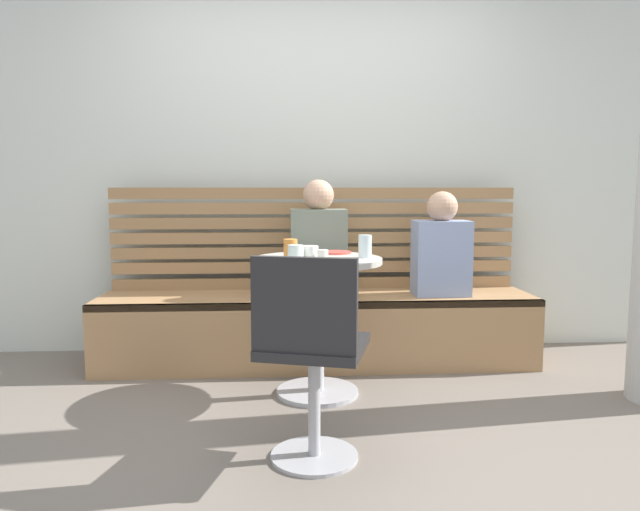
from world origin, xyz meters
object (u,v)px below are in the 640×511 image
booth_bench (317,329)px  cup_tumbler_orange (290,249)px  person_adult (318,244)px  cup_espresso_small (323,255)px  white_chair (311,352)px  phone_on_table (301,254)px  cup_glass_short (296,253)px  cup_ceramic_white (311,253)px  plate_small (336,252)px  cup_glass_tall (365,246)px  person_child_left (441,250)px  cafe_table (317,299)px

booth_bench → cup_tumbler_orange: cup_tumbler_orange is taller
person_adult → cup_espresso_small: size_ratio=12.81×
white_chair → phone_on_table: white_chair is taller
cup_glass_short → booth_bench: bearing=77.8°
cup_ceramic_white → plate_small: size_ratio=0.47×
booth_bench → cup_glass_tall: cup_glass_tall is taller
white_chair → person_child_left: 1.61m
cup_tumbler_orange → cup_ceramic_white: (0.10, -0.06, -0.02)m
white_chair → cup_ceramic_white: white_chair is taller
cafe_table → phone_on_table: (-0.08, 0.15, 0.23)m
cup_glass_short → cafe_table: bearing=46.3°
white_chair → cup_espresso_small: white_chair is taller
booth_bench → cafe_table: (-0.03, -0.55, 0.30)m
cup_espresso_small → cup_ceramic_white: (-0.06, 0.06, 0.01)m
phone_on_table → cafe_table: bearing=149.3°
person_adult → cup_espresso_small: person_adult is taller
cup_glass_tall → phone_on_table: (-0.33, 0.16, -0.06)m
white_chair → cup_ceramic_white: (0.03, 0.74, 0.31)m
cafe_table → cup_glass_tall: bearing=-3.0°
white_chair → cup_ceramic_white: bearing=87.4°
booth_bench → cup_espresso_small: cup_espresso_small is taller
person_child_left → cup_glass_short: size_ratio=8.07×
cafe_table → cup_ceramic_white: bearing=-119.7°
booth_bench → cup_glass_short: size_ratio=33.75×
cafe_table → cup_tumbler_orange: size_ratio=7.40×
person_adult → white_chair: bearing=-94.7°
cafe_table → phone_on_table: phone_on_table is taller
cup_glass_tall → cup_tumbler_orange: bearing=179.6°
cafe_table → phone_on_table: size_ratio=5.29×
person_child_left → phone_on_table: 0.96m
person_adult → cafe_table: bearing=-93.9°
cup_glass_tall → cup_ceramic_white: (-0.29, -0.06, -0.03)m
cup_espresso_small → plate_small: cup_espresso_small is taller
booth_bench → cafe_table: size_ratio=3.65×
white_chair → phone_on_table: 1.00m
booth_bench → plate_small: plate_small is taller
cup_ceramic_white → cup_espresso_small: bearing=-44.7°
person_adult → cup_espresso_small: (-0.02, -0.66, 0.01)m
cup_glass_tall → cup_tumbler_orange: (-0.39, 0.00, -0.01)m
cup_tumbler_orange → cup_ceramic_white: 0.12m
person_child_left → phone_on_table: bearing=-157.4°
person_adult → cup_espresso_small: 0.66m
white_chair → cup_glass_tall: (0.32, 0.80, 0.34)m
cup_glass_short → person_child_left: bearing=34.9°
cup_espresso_small → cup_ceramic_white: 0.08m
phone_on_table → cup_tumbler_orange: bearing=100.5°
cup_glass_tall → cup_glass_short: 0.38m
cup_glass_tall → phone_on_table: size_ratio=0.86×
cup_ceramic_white → phone_on_table: (-0.04, 0.22, -0.03)m
cup_espresso_small → plate_small: size_ratio=0.33×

